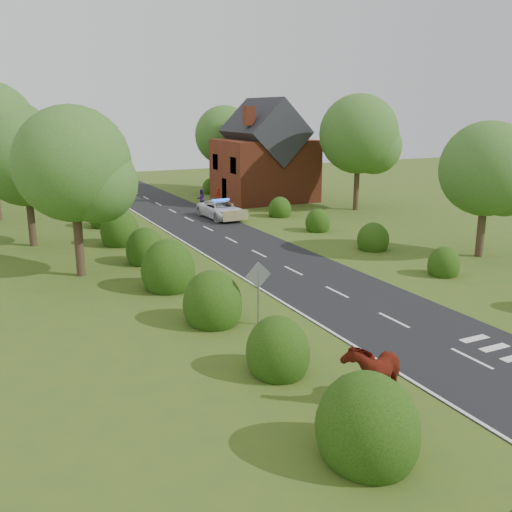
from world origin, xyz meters
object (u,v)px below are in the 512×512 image
police_van (221,210)px  road_sign (258,284)px  cow (373,375)px  pedestrian_red (218,197)px  pedestrian_purple (201,199)px

police_van → road_sign: bearing=-111.7°
cow → police_van: cow is taller
pedestrian_red → pedestrian_purple: 1.48m
cow → police_van: 28.85m
road_sign → pedestrian_purple: bearing=73.7°
road_sign → cow: size_ratio=1.15×
road_sign → cow: road_sign is taller
road_sign → police_van: road_sign is taller
cow → pedestrian_purple: (7.46, 33.33, 0.00)m
cow → pedestrian_purple: bearing=145.2°
road_sign → cow: (0.31, -6.75, -0.88)m
road_sign → police_van: size_ratio=0.50×
pedestrian_purple → road_sign: bearing=73.8°
cow → pedestrian_purple: 34.16m
police_van → cow: bearing=-106.8°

